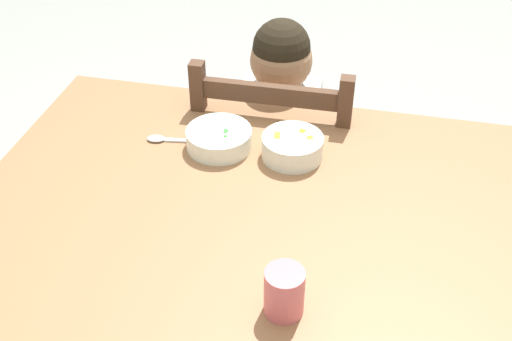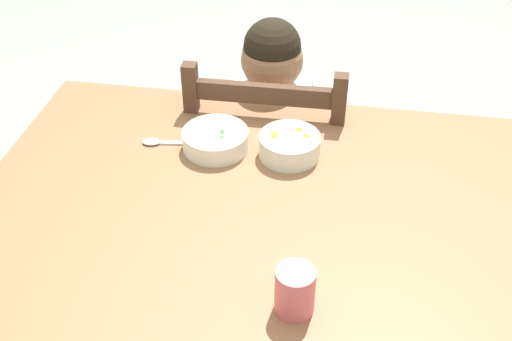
# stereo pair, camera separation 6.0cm
# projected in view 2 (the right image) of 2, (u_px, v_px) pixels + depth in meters

# --- Properties ---
(dining_table) EXTENTS (1.28, 0.89, 0.77)m
(dining_table) POSITION_uv_depth(u_px,v_px,m) (266.00, 245.00, 1.43)
(dining_table) COLOR #926442
(dining_table) RESTS_ON ground
(dining_chair) EXTENTS (0.43, 0.43, 0.91)m
(dining_chair) POSITION_uv_depth(u_px,v_px,m) (269.00, 180.00, 1.96)
(dining_chair) COLOR #4D3122
(dining_chair) RESTS_ON ground
(child_figure) EXTENTS (0.32, 0.31, 0.97)m
(child_figure) POSITION_uv_depth(u_px,v_px,m) (269.00, 130.00, 1.84)
(child_figure) COLOR white
(child_figure) RESTS_ON ground
(bowl_of_peas) EXTENTS (0.16, 0.16, 0.05)m
(bowl_of_peas) POSITION_uv_depth(u_px,v_px,m) (215.00, 139.00, 1.52)
(bowl_of_peas) COLOR white
(bowl_of_peas) RESTS_ON dining_table
(bowl_of_carrots) EXTENTS (0.14, 0.14, 0.06)m
(bowl_of_carrots) POSITION_uv_depth(u_px,v_px,m) (290.00, 145.00, 1.50)
(bowl_of_carrots) COLOR white
(bowl_of_carrots) RESTS_ON dining_table
(spoon) EXTENTS (0.14, 0.04, 0.01)m
(spoon) POSITION_uv_depth(u_px,v_px,m) (160.00, 142.00, 1.55)
(spoon) COLOR silver
(spoon) RESTS_ON dining_table
(drinking_cup) EXTENTS (0.07, 0.07, 0.09)m
(drinking_cup) POSITION_uv_depth(u_px,v_px,m) (295.00, 291.00, 1.12)
(drinking_cup) COLOR #DA6770
(drinking_cup) RESTS_ON dining_table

